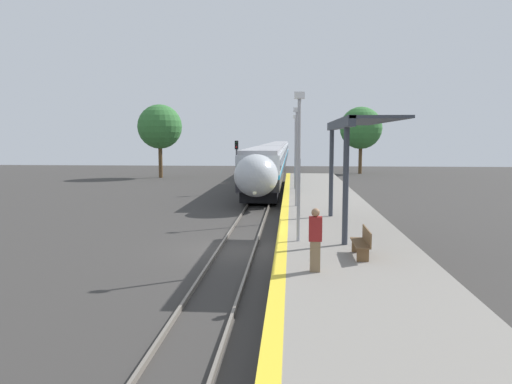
{
  "coord_description": "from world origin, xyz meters",
  "views": [
    {
      "loc": [
        2.19,
        -19.76,
        4.58
      ],
      "look_at": [
        0.58,
        2.75,
        2.1
      ],
      "focal_mm": 35.0,
      "sensor_mm": 36.0,
      "label": 1
    }
  ],
  "objects_px": {
    "train": "(276,155)",
    "lamppost_far": "(295,147)",
    "platform_bench": "(363,242)",
    "railway_signal": "(237,161)",
    "lamppost_near": "(299,157)",
    "person_waiting": "(315,239)",
    "lamppost_mid": "(296,150)"
  },
  "relations": [
    {
      "from": "train",
      "to": "lamppost_near",
      "type": "xyz_separation_m",
      "value": [
        2.45,
        -52.52,
        1.76
      ]
    },
    {
      "from": "person_waiting",
      "to": "lamppost_mid",
      "type": "height_order",
      "value": "lamppost_mid"
    },
    {
      "from": "person_waiting",
      "to": "lamppost_mid",
      "type": "relative_size",
      "value": 0.34
    },
    {
      "from": "train",
      "to": "person_waiting",
      "type": "distance_m",
      "value": 56.69
    },
    {
      "from": "lamppost_mid",
      "to": "lamppost_far",
      "type": "bearing_deg",
      "value": 90.0
    },
    {
      "from": "railway_signal",
      "to": "person_waiting",
      "type": "bearing_deg",
      "value": -79.11
    },
    {
      "from": "platform_bench",
      "to": "railway_signal",
      "type": "bearing_deg",
      "value": 105.1
    },
    {
      "from": "lamppost_far",
      "to": "train",
      "type": "bearing_deg",
      "value": 94.11
    },
    {
      "from": "platform_bench",
      "to": "railway_signal",
      "type": "relative_size",
      "value": 0.39
    },
    {
      "from": "lamppost_near",
      "to": "lamppost_mid",
      "type": "distance_m",
      "value": 9.23
    },
    {
      "from": "train",
      "to": "lamppost_far",
      "type": "height_order",
      "value": "lamppost_far"
    },
    {
      "from": "person_waiting",
      "to": "railway_signal",
      "type": "xyz_separation_m",
      "value": [
        -5.12,
        26.6,
        0.84
      ]
    },
    {
      "from": "person_waiting",
      "to": "lamppost_far",
      "type": "bearing_deg",
      "value": 91.05
    },
    {
      "from": "person_waiting",
      "to": "lamppost_far",
      "type": "xyz_separation_m",
      "value": [
        -0.41,
        22.56,
        2.1
      ]
    },
    {
      "from": "railway_signal",
      "to": "lamppost_far",
      "type": "bearing_deg",
      "value": -40.64
    },
    {
      "from": "train",
      "to": "railway_signal",
      "type": "bearing_deg",
      "value": -94.3
    },
    {
      "from": "train",
      "to": "lamppost_far",
      "type": "xyz_separation_m",
      "value": [
        2.45,
        -34.06,
        1.76
      ]
    },
    {
      "from": "platform_bench",
      "to": "lamppost_mid",
      "type": "distance_m",
      "value": 11.94
    },
    {
      "from": "platform_bench",
      "to": "person_waiting",
      "type": "xyz_separation_m",
      "value": [
        -1.57,
        -1.83,
        0.45
      ]
    },
    {
      "from": "lamppost_near",
      "to": "lamppost_far",
      "type": "distance_m",
      "value": 18.46
    },
    {
      "from": "railway_signal",
      "to": "train",
      "type": "bearing_deg",
      "value": 85.7
    },
    {
      "from": "platform_bench",
      "to": "lamppost_far",
      "type": "bearing_deg",
      "value": 95.45
    },
    {
      "from": "railway_signal",
      "to": "lamppost_near",
      "type": "distance_m",
      "value": 23.02
    },
    {
      "from": "platform_bench",
      "to": "lamppost_near",
      "type": "relative_size",
      "value": 0.32
    },
    {
      "from": "train",
      "to": "lamppost_near",
      "type": "relative_size",
      "value": 15.54
    },
    {
      "from": "platform_bench",
      "to": "lamppost_near",
      "type": "distance_m",
      "value": 3.95
    },
    {
      "from": "lamppost_near",
      "to": "lamppost_far",
      "type": "height_order",
      "value": "same"
    },
    {
      "from": "lamppost_mid",
      "to": "platform_bench",
      "type": "bearing_deg",
      "value": -80.24
    },
    {
      "from": "railway_signal",
      "to": "lamppost_near",
      "type": "height_order",
      "value": "lamppost_near"
    },
    {
      "from": "platform_bench",
      "to": "lamppost_mid",
      "type": "bearing_deg",
      "value": 99.76
    },
    {
      "from": "lamppost_mid",
      "to": "train",
      "type": "bearing_deg",
      "value": 93.24
    },
    {
      "from": "train",
      "to": "person_waiting",
      "type": "xyz_separation_m",
      "value": [
        2.86,
        -56.62,
        -0.34
      ]
    }
  ]
}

